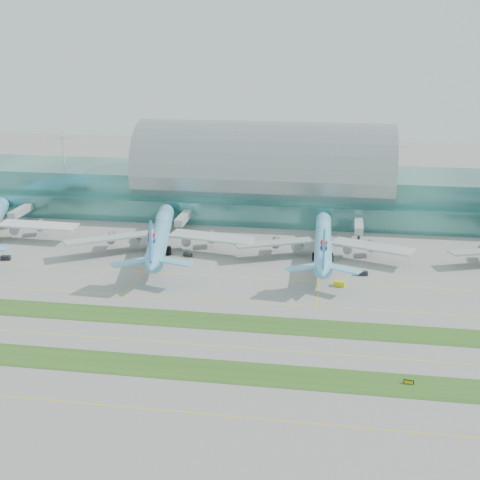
% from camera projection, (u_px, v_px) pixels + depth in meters
% --- Properties ---
extents(ground, '(700.00, 700.00, 0.00)m').
position_uv_depth(ground, '(211.00, 324.00, 198.19)').
color(ground, gray).
rests_on(ground, ground).
extents(terminal, '(340.00, 69.10, 36.00)m').
position_uv_depth(terminal, '(265.00, 183.00, 315.20)').
color(terminal, '#3D7A75').
rests_on(terminal, ground).
extents(grass_strip_near, '(420.00, 12.00, 0.08)m').
position_uv_depth(grass_strip_near, '(189.00, 369.00, 171.81)').
color(grass_strip_near, '#2D591E').
rests_on(grass_strip_near, ground).
extents(grass_strip_far, '(420.00, 12.00, 0.08)m').
position_uv_depth(grass_strip_far, '(212.00, 321.00, 200.07)').
color(grass_strip_far, '#2D591E').
rests_on(grass_strip_far, ground).
extents(taxiline_a, '(420.00, 0.35, 0.01)m').
position_uv_depth(taxiline_a, '(169.00, 411.00, 152.99)').
color(taxiline_a, yellow).
rests_on(taxiline_a, ground).
extents(taxiline_b, '(420.00, 0.35, 0.01)m').
position_uv_depth(taxiline_b, '(201.00, 345.00, 185.01)').
color(taxiline_b, yellow).
rests_on(taxiline_b, ground).
extents(taxiline_c, '(420.00, 0.35, 0.01)m').
position_uv_depth(taxiline_c, '(222.00, 301.00, 215.14)').
color(taxiline_c, yellow).
rests_on(taxiline_c, ground).
extents(taxiline_d, '(420.00, 0.35, 0.01)m').
position_uv_depth(taxiline_d, '(233.00, 277.00, 235.86)').
color(taxiline_d, yellow).
rests_on(taxiline_d, ground).
extents(airliner_b, '(72.54, 83.40, 23.10)m').
position_uv_depth(airliner_b, '(161.00, 234.00, 261.34)').
color(airliner_b, '#68BBE5').
rests_on(airliner_b, ground).
extents(airliner_c, '(67.98, 77.14, 21.24)m').
position_uv_depth(airliner_c, '(323.00, 241.00, 254.37)').
color(airliner_c, '#70CDF6').
rests_on(airliner_c, ground).
extents(gse_b, '(3.79, 2.40, 1.68)m').
position_uv_depth(gse_b, '(6.00, 258.00, 253.00)').
color(gse_b, black).
rests_on(gse_b, ground).
extents(gse_c, '(3.56, 2.68, 1.42)m').
position_uv_depth(gse_c, '(148.00, 260.00, 250.63)').
color(gse_c, black).
rests_on(gse_c, ground).
extents(gse_d, '(3.70, 2.65, 1.38)m').
position_uv_depth(gse_d, '(188.00, 255.00, 256.89)').
color(gse_d, black).
rests_on(gse_d, ground).
extents(gse_e, '(4.11, 2.73, 1.68)m').
position_uv_depth(gse_e, '(339.00, 284.00, 227.26)').
color(gse_e, yellow).
rests_on(gse_e, ground).
extents(gse_f, '(4.08, 1.86, 1.46)m').
position_uv_depth(gse_f, '(362.00, 273.00, 237.38)').
color(gse_f, black).
rests_on(gse_f, ground).
extents(taxiway_sign_east, '(2.54, 0.70, 1.07)m').
position_uv_depth(taxiway_sign_east, '(409.00, 382.00, 164.46)').
color(taxiway_sign_east, black).
rests_on(taxiway_sign_east, ground).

